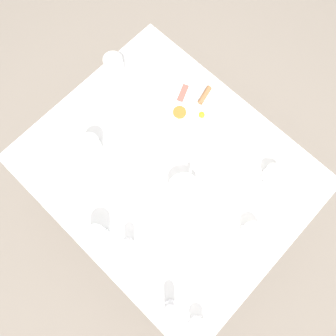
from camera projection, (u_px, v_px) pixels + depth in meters
The scene contains 15 objects.
ground_plane at pixel (168, 200), 2.12m from camera, with size 8.00×8.00×0.00m, color #70665B.
table at pixel (168, 173), 1.47m from camera, with size 0.96×1.16×0.74m.
breakfast_plate at pixel (193, 105), 1.48m from camera, with size 0.27×0.27×0.04m.
teapot_near at pixel (184, 190), 1.34m from camera, with size 0.20×0.13×0.11m.
teacup_with_saucer_left at pixel (251, 232), 1.31m from camera, with size 0.15×0.15×0.07m.
teacup_with_saucer_right at pixel (272, 175), 1.37m from camera, with size 0.15×0.15×0.07m.
water_glass_tall at pixel (91, 146), 1.38m from camera, with size 0.08×0.08×0.11m.
water_glass_short at pixel (98, 236), 1.28m from camera, with size 0.08×0.08×0.11m.
wine_glass_spare at pixel (115, 67), 1.48m from camera, with size 0.08×0.08×0.12m.
creamer_jug at pixel (197, 325), 1.21m from camera, with size 0.08×0.05×0.06m.
pepper_grinder at pixel (128, 244), 1.27m from camera, with size 0.05×0.05×0.11m.
salt_grinder at pixel (170, 307), 1.20m from camera, with size 0.05×0.05×0.11m.
fork_by_plate at pixel (129, 140), 1.44m from camera, with size 0.14×0.14×0.00m.
knife_by_plate at pixel (69, 191), 1.38m from camera, with size 0.08×0.18×0.00m.
spoon_for_tea at pixel (176, 256), 1.31m from camera, with size 0.16×0.03×0.00m.
Camera 1 is at (0.27, 0.26, 2.09)m, focal length 35.00 mm.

